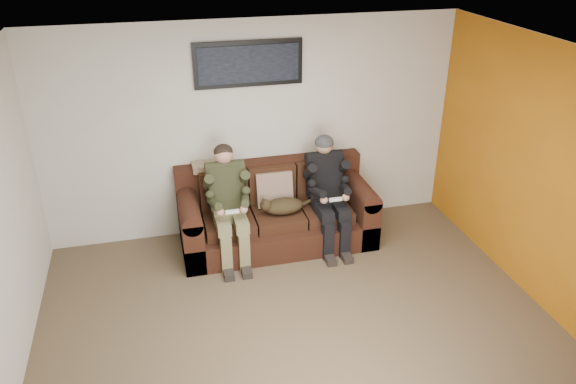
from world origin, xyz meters
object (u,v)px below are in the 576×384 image
object	(u,v)px
sofa	(275,213)
framed_poster	(249,64)
person_left	(228,197)
cat	(282,206)
person_right	(327,186)

from	to	relation	value
sofa	framed_poster	bearing A→B (deg)	117.49
person_left	cat	bearing A→B (deg)	-1.30
person_left	person_right	world-z (taller)	person_right
cat	person_left	bearing A→B (deg)	178.70
sofa	framed_poster	world-z (taller)	framed_poster
person_left	framed_poster	distance (m)	1.53
sofa	framed_poster	xyz separation A→B (m)	(-0.20, 0.38, 1.75)
person_left	framed_poster	bearing A→B (deg)	55.92
person_right	cat	distance (m)	0.58
person_left	person_right	xyz separation A→B (m)	(1.18, 0.00, 0.00)
person_left	framed_poster	xyz separation A→B (m)	(0.39, 0.58, 1.36)
sofa	person_right	world-z (taller)	person_right
sofa	person_left	distance (m)	0.73
sofa	person_right	xyz separation A→B (m)	(0.59, -0.19, 0.39)
person_right	sofa	bearing A→B (deg)	162.01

